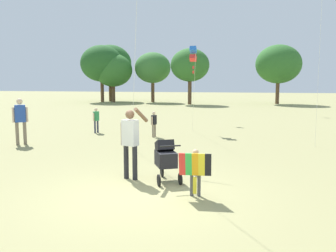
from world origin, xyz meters
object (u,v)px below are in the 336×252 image
Objects in this scene: stroller at (166,157)px; person_red_shirt at (96,118)px; kite_green_novelty at (193,54)px; person_adult_flyer at (130,138)px; person_couple_left at (20,118)px; child_with_butterfly_kite at (195,168)px; person_sitting_far at (154,122)px.

stroller is 8.65m from person_red_shirt.
stroller is at bearing -87.99° from kite_green_novelty.
person_couple_left is at bearing 144.15° from person_adult_flyer.
child_with_butterfly_kite is at bearing -32.23° from person_adult_flyer.
person_red_shirt reaches higher than person_sitting_far.
person_sitting_far is at bearing -14.02° from person_red_shirt.
child_with_butterfly_kite is at bearing -35.00° from person_couple_left.
child_with_butterfly_kite is 8.75m from person_couple_left.
person_adult_flyer is 0.99m from stroller.
kite_green_novelty is (-1.15, 9.92, 3.02)m from child_with_butterfly_kite.
child_with_butterfly_kite is 1.36m from stroller.
kite_green_novelty is 8.18m from person_couple_left.
kite_green_novelty reaches higher than stroller.
child_with_butterfly_kite is 0.58× the size of person_couple_left.
kite_green_novelty reaches higher than child_with_butterfly_kite.
person_couple_left is at bearing -140.81° from kite_green_novelty.
person_couple_left is at bearing -116.80° from person_red_shirt.
person_couple_left is at bearing -149.96° from person_sitting_far.
person_sitting_far is 5.32m from person_couple_left.
person_couple_left is (-4.59, -2.66, 0.39)m from person_sitting_far.
person_red_shirt reaches higher than stroller.
person_adult_flyer is 1.65× the size of person_sitting_far.
person_adult_flyer reaches higher than person_red_shirt.
person_red_shirt is 2.98m from person_sitting_far.
kite_green_novelty is 3.66× the size of person_sitting_far.
child_with_butterfly_kite is at bearing -83.39° from kite_green_novelty.
person_red_shirt is at bearing 63.20° from person_couple_left.
person_red_shirt is at bearing 122.24° from stroller.
person_adult_flyer is at bearing -82.73° from person_sitting_far.
person_adult_flyer is at bearing -62.96° from person_red_shirt.
child_with_butterfly_kite is 10.43m from kite_green_novelty.
person_couple_left is (-6.32, 3.94, 0.43)m from stroller.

